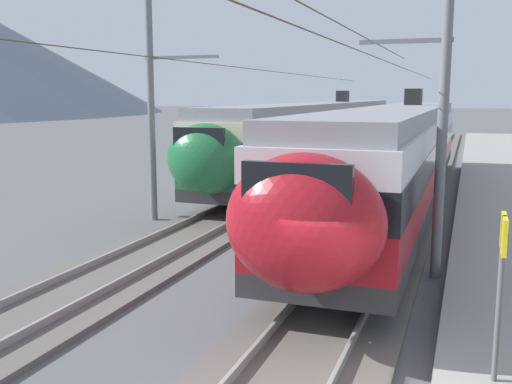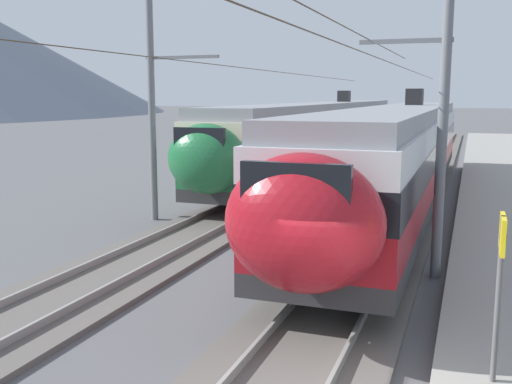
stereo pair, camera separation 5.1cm
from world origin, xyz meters
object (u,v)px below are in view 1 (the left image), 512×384
Objects in this scene: platform_sign at (502,261)px; catenary_mast_far_side at (155,95)px; catenary_mast_mid at (438,93)px; train_near_platform at (400,151)px; train_far_track at (323,132)px.

catenary_mast_far_side is at bearing 48.55° from platform_sign.
catenary_mast_mid is 20.30× the size of platform_sign.
train_far_track is (10.64, 5.44, 0.01)m from train_near_platform.
catenary_mast_mid reaches higher than platform_sign.
train_near_platform is 11.95m from train_far_track.
train_far_track is 20.14m from catenary_mast_mid.
catenary_mast_mid is at bearing -159.21° from train_far_track.
catenary_mast_mid reaches higher than train_far_track.
catenary_mast_mid is at bearing -168.36° from train_near_platform.
catenary_mast_mid is 9.92m from catenary_mast_far_side.
catenary_mast_mid is (-18.72, -7.11, 2.09)m from train_far_track.
train_near_platform is 14.07m from platform_sign.
train_near_platform is at bearing 11.88° from platform_sign.
platform_sign is at bearing -168.12° from train_near_platform.
train_near_platform is 11.88× the size of platform_sign.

